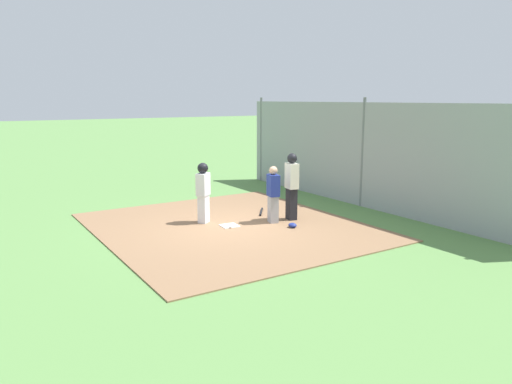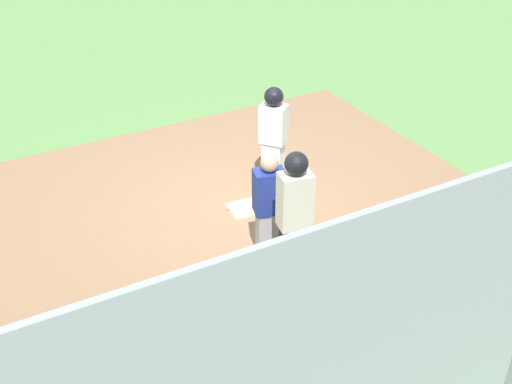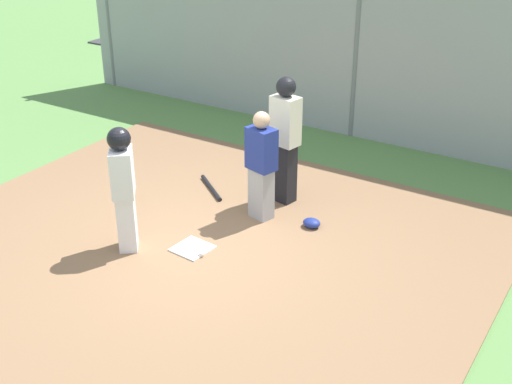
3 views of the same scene
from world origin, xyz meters
The scene contains 12 objects.
ground_plane centered at (0.00, 0.00, 0.00)m, with size 140.00×140.00×0.00m, color #5B8947.
dirt_infield centered at (0.00, 0.00, 0.01)m, with size 7.20×6.40×0.03m, color #896647.
home_plate centered at (0.00, 0.00, 0.04)m, with size 0.44×0.44×0.02m, color white.
catcher centered at (-0.28, -1.19, 0.81)m, with size 0.44×0.35×1.52m.
umpire centered at (-0.29, -1.80, 1.00)m, with size 0.42×0.33×1.83m.
runner centered at (0.70, 0.39, 0.95)m, with size 0.44×0.46×1.62m.
baseball_bat centered at (0.80, -1.52, 0.06)m, with size 0.06×0.06×0.85m, color black.
catcher_mask centered at (-1.00, -1.31, 0.09)m, with size 0.24×0.20×0.12m, color navy.
baseball centered at (-0.20, 0.08, 0.07)m, with size 0.07×0.07×0.07m, color white.
backstop_fence centered at (0.00, -4.72, 1.60)m, with size 12.00×0.10×3.35m.
parking_lot centered at (0.00, -9.77, 0.02)m, with size 18.00×5.20×0.04m, color #38383D.
parked_car_green centered at (5.96, -10.28, 0.61)m, with size 4.36×2.23×1.28m.
Camera 1 is at (-10.63, 5.95, 3.31)m, focal length 33.71 mm.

